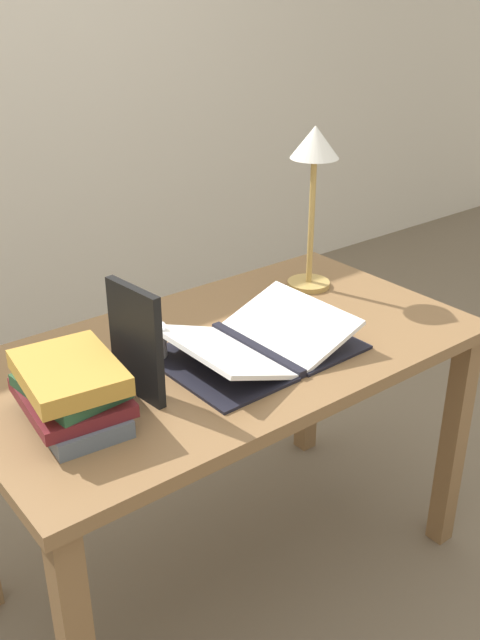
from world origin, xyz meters
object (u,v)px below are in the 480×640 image
Objects in this scene: book_stack_tall at (71,391)px; reading_lamp at (314,165)px; book_standing_upright at (136,342)px; open_book at (257,343)px; coffee_mug at (152,342)px.

reading_lamp reaches higher than book_stack_tall.
open_book is at bearing -7.79° from book_standing_upright.
open_book is 0.51m from book_stack_tall.
open_book is at bearing -1.48° from book_stack_tall.
book_standing_upright is at bearing -131.77° from coffee_mug.
book_standing_upright is 0.82m from reading_lamp.
open_book is 4.81× the size of coffee_mug.
open_book is 0.27m from coffee_mug.
book_standing_upright is 2.60× the size of coffee_mug.
open_book is at bearing -32.18° from coffee_mug.
coffee_mug is at bearing 24.57° from book_stack_tall.
book_stack_tall reaches higher than open_book.
book_stack_tall is 1.09× the size of book_standing_upright.
coffee_mug is (-0.23, 0.14, 0.02)m from open_book.
book_stack_tall is 0.99m from reading_lamp.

